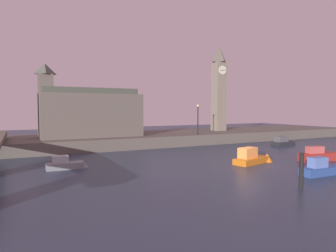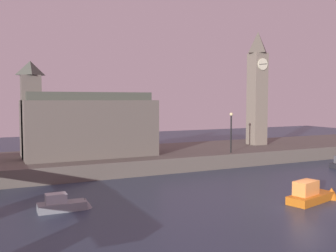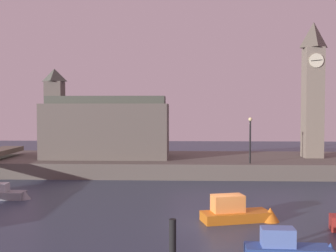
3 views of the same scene
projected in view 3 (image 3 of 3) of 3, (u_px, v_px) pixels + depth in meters
name	position (u px, v px, depth m)	size (l,w,h in m)	color
ground_plane	(223.00, 224.00, 23.58)	(120.00, 120.00, 0.00)	#2D384C
far_embankment	(205.00, 164.00, 43.52)	(70.00, 12.00, 1.50)	#5B544C
clock_tower	(313.00, 88.00, 42.81)	(2.09, 2.14, 14.18)	slate
parliament_hall	(104.00, 127.00, 43.05)	(12.96, 5.86, 9.36)	#5B544C
streetlamp	(250.00, 135.00, 38.32)	(0.36, 0.36, 4.33)	black
mooring_post_left	(173.00, 249.00, 15.81)	(0.28, 0.28, 2.38)	black
boat_cruiser_grey	(8.00, 194.00, 29.99)	(3.59, 1.22, 1.25)	gray
boat_patrol_orange	(242.00, 213.00, 24.09)	(4.97, 2.46, 1.75)	orange
boat_tour_blue	(295.00, 250.00, 17.81)	(4.22, 1.26, 1.55)	#2D4C93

